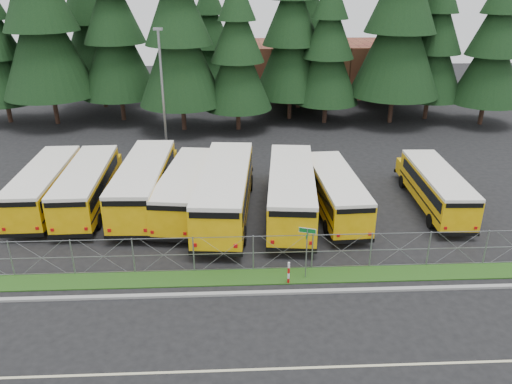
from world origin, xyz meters
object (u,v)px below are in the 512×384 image
striped_bollard (289,273)px  bus_2 (145,184)px  bus_4 (226,192)px  bus_east (434,189)px  light_standard (163,89)px  bus_0 (47,187)px  bus_5 (291,192)px  bus_1 (89,187)px  bus_6 (334,193)px  street_sign (307,242)px  bus_3 (187,190)px

striped_bollard → bus_2: bearing=131.8°
bus_4 → bus_east: 13.31m
bus_2 → light_standard: light_standard is taller
bus_0 → bus_5: size_ratio=0.90×
bus_4 → bus_1: bearing=174.2°
bus_1 → bus_2: size_ratio=0.93×
bus_5 → light_standard: (-9.00, 11.40, 3.96)m
bus_4 → bus_6: 6.79m
bus_0 → bus_5: bus_5 is taller
bus_6 → light_standard: bearing=133.9°
bus_0 → striped_bollard: size_ratio=8.78×
striped_bollard → bus_0: bearing=147.0°
bus_0 → bus_2: size_ratio=0.91×
bus_4 → street_sign: 8.21m
bus_4 → light_standard: 12.98m
bus_4 → bus_6: bearing=6.6°
bus_4 → bus_5: bus_4 is taller
bus_0 → bus_4: bus_4 is taller
bus_3 → bus_6: 9.26m
bus_6 → bus_5: bearing=-177.3°
bus_2 → street_sign: bearing=-41.8°
bus_3 → bus_1: bearing=-178.9°
bus_5 → bus_0: bearing=178.9°
bus_east → striped_bollard: bearing=-139.1°
bus_4 → striped_bollard: 8.27m
bus_3 → bus_6: bearing=2.9°
street_sign → light_standard: size_ratio=0.28×
bus_4 → bus_6: (6.78, 0.19, -0.28)m
bus_2 → striped_bollard: (8.26, -9.25, -0.91)m
bus_4 → bus_5: (4.03, -0.06, -0.08)m
bus_1 → bus_east: bus_1 is taller
bus_6 → bus_east: (6.51, 0.41, -0.04)m
bus_3 → street_sign: size_ratio=3.78×
bus_0 → bus_4: bearing=-10.0°
bus_3 → light_standard: size_ratio=1.05×
street_sign → striped_bollard: 1.75m
bus_east → light_standard: (-18.27, 10.74, 4.20)m
bus_1 → light_standard: bearing=67.1°
street_sign → light_standard: 20.86m
bus_6 → light_standard: (-11.76, 11.15, 4.16)m
bus_4 → light_standard: (-4.98, 11.34, 3.89)m
bus_east → bus_6: bearing=-174.3°
bus_2 → bus_4: size_ratio=0.94×
bus_3 → bus_east: size_ratio=1.07×
bus_0 → street_sign: 17.87m
bus_1 → bus_5: 12.90m
bus_1 → street_sign: size_ratio=3.80×
bus_5 → bus_6: size_ratio=1.15×
bus_0 → light_standard: bearing=54.9°
bus_0 → striped_bollard: bearing=-33.9°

